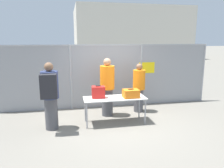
% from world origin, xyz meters
% --- Properties ---
extents(ground_plane, '(120.00, 120.00, 0.00)m').
position_xyz_m(ground_plane, '(0.00, 0.00, 0.00)').
color(ground_plane, slate).
extents(fence_section, '(7.73, 0.07, 2.26)m').
position_xyz_m(fence_section, '(0.01, 1.70, 1.18)').
color(fence_section, '#9EA0A5').
rests_on(fence_section, ground_plane).
extents(inspection_table, '(1.81, 0.67, 0.77)m').
position_xyz_m(inspection_table, '(-0.06, 0.09, 0.70)').
color(inspection_table, silver).
rests_on(inspection_table, ground_plane).
extents(suitcase_red, '(0.38, 0.27, 0.36)m').
position_xyz_m(suitcase_red, '(-0.53, 0.16, 0.94)').
color(suitcase_red, red).
rests_on(suitcase_red, inspection_table).
extents(suitcase_orange, '(0.46, 0.35, 0.26)m').
position_xyz_m(suitcase_orange, '(0.41, 0.02, 0.89)').
color(suitcase_orange, orange).
rests_on(suitcase_orange, inspection_table).
extents(traveler_hooded, '(0.46, 0.71, 1.85)m').
position_xyz_m(traveler_hooded, '(-1.85, -0.07, 1.01)').
color(traveler_hooded, '#4C4C51').
rests_on(traveler_hooded, ground_plane).
extents(security_worker_near, '(0.46, 0.46, 1.86)m').
position_xyz_m(security_worker_near, '(-0.15, 0.77, 0.96)').
color(security_worker_near, '#4C4C51').
rests_on(security_worker_near, ground_plane).
extents(security_worker_far, '(0.41, 0.41, 1.64)m').
position_xyz_m(security_worker_far, '(0.96, 0.94, 0.85)').
color(security_worker_far, '#4C4C51').
rests_on(security_worker_far, ground_plane).
extents(utility_trailer, '(3.59, 2.12, 0.66)m').
position_xyz_m(utility_trailer, '(2.15, 3.76, 0.39)').
color(utility_trailer, '#4C6B47').
rests_on(utility_trailer, ground_plane).
extents(distant_hangar, '(13.68, 9.73, 6.14)m').
position_xyz_m(distant_hangar, '(6.50, 22.52, 3.07)').
color(distant_hangar, beige).
rests_on(distant_hangar, ground_plane).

